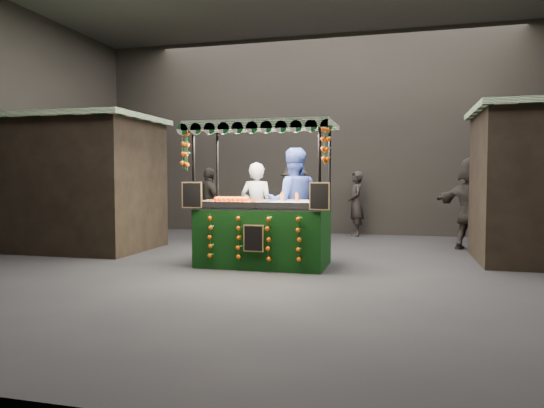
# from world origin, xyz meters

# --- Properties ---
(ground) EXTENTS (12.00, 12.00, 0.00)m
(ground) POSITION_xyz_m (0.00, 0.00, 0.00)
(ground) COLOR black
(ground) RESTS_ON ground
(market_hall) EXTENTS (12.10, 10.10, 5.05)m
(market_hall) POSITION_xyz_m (0.00, 0.00, 3.38)
(market_hall) COLOR black
(market_hall) RESTS_ON ground
(neighbour_stall_left) EXTENTS (3.00, 2.20, 2.60)m
(neighbour_stall_left) POSITION_xyz_m (-4.40, 1.00, 1.31)
(neighbour_stall_left) COLOR black
(neighbour_stall_left) RESTS_ON ground
(juice_stall) EXTENTS (2.35, 1.38, 2.27)m
(juice_stall) POSITION_xyz_m (-0.37, 0.07, 0.70)
(juice_stall) COLOR black
(juice_stall) RESTS_ON ground
(vendor_grey) EXTENTS (0.64, 0.44, 1.69)m
(vendor_grey) POSITION_xyz_m (-0.79, 1.10, 0.84)
(vendor_grey) COLOR gray
(vendor_grey) RESTS_ON ground
(vendor_blue) EXTENTS (1.13, 1.00, 1.93)m
(vendor_blue) POSITION_xyz_m (-0.07, 0.91, 0.96)
(vendor_blue) COLOR navy
(vendor_blue) RESTS_ON ground
(shopper_0) EXTENTS (0.63, 0.47, 1.60)m
(shopper_0) POSITION_xyz_m (-0.24, 2.47, 0.80)
(shopper_0) COLOR black
(shopper_0) RESTS_ON ground
(shopper_1) EXTENTS (0.94, 0.80, 1.69)m
(shopper_1) POSITION_xyz_m (3.68, 1.88, 0.85)
(shopper_1) COLOR #282420
(shopper_1) RESTS_ON ground
(shopper_2) EXTENTS (0.98, 0.94, 1.64)m
(shopper_2) POSITION_xyz_m (-2.50, 3.13, 0.82)
(shopper_2) COLOR #2C2824
(shopper_2) RESTS_ON ground
(shopper_3) EXTENTS (1.26, 1.05, 1.69)m
(shopper_3) POSITION_xyz_m (-0.64, 3.66, 0.85)
(shopper_3) COLOR black
(shopper_3) RESTS_ON ground
(shopper_4) EXTENTS (0.89, 0.70, 1.60)m
(shopper_4) POSITION_xyz_m (-4.50, 2.60, 0.80)
(shopper_4) COLOR #2C2523
(shopper_4) RESTS_ON ground
(shopper_5) EXTENTS (1.68, 1.42, 1.82)m
(shopper_5) POSITION_xyz_m (3.09, 2.78, 0.91)
(shopper_5) COLOR #2E2925
(shopper_5) RESTS_ON ground
(shopper_6) EXTENTS (0.49, 0.64, 1.57)m
(shopper_6) POSITION_xyz_m (0.70, 4.60, 0.79)
(shopper_6) COLOR black
(shopper_6) RESTS_ON ground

